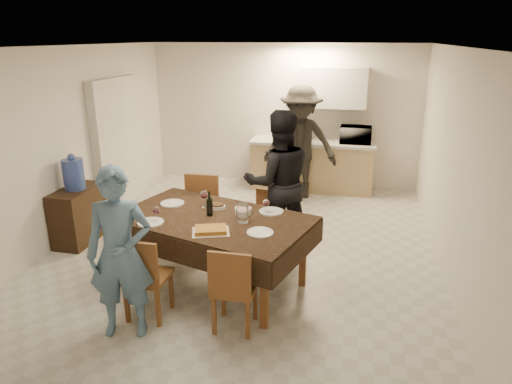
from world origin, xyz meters
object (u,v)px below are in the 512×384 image
Objects in this scene: dining_table at (213,221)px; savoury_tart at (211,230)px; microwave at (356,135)px; water_pitcher at (242,213)px; person_kitchen at (300,143)px; water_jug at (74,174)px; person_far at (279,183)px; person_near at (120,254)px; wine_bottle at (209,204)px; console at (79,215)px.

savoury_tart reaches higher than dining_table.
water_pitcher is at bearing 73.40° from microwave.
person_kitchen reaches higher than dining_table.
person_far is (2.72, 0.34, -0.03)m from water_jug.
person_near reaches higher than dining_table.
wine_bottle is 0.52× the size of microwave.
person_near is at bearing -104.30° from person_kitchen.
person_kitchen is (-0.92, -0.45, -0.09)m from microwave.
water_pitcher is 1.35m from person_near.
microwave is 0.29× the size of person_far.
water_jug is 0.22× the size of person_far.
microwave is 2.80m from person_far.
water_jug is 2.52m from savoury_tart.
console is at bearing -14.76° from person_far.
microwave is 5.16m from person_near.
water_jug is at bearing 154.34° from savoury_tart.
savoury_tart is 0.20× the size of person_far.
wine_bottle is at bearing 151.54° from dining_table.
person_near reaches higher than console.
person_kitchen is (0.19, 3.29, 0.05)m from water_pitcher.
console is 1.51× the size of microwave.
console is 4.09× the size of water_pitcher.
person_far is (-0.91, -2.64, -0.13)m from microwave.
water_pitcher is at bearing 8.41° from dining_table.
person_kitchen is (0.54, 3.24, 0.19)m from dining_table.
wine_bottle is 1.17m from person_far.
savoury_tart is at bearing -70.77° from wine_bottle.
console is 0.59m from water_jug.
water_jug is 0.25× the size of person_near.
person_near is at bearing -131.99° from water_pitcher.
dining_table is at bearing 40.51° from person_far.
water_jug is at bearing 0.00° from console.
person_far reaches higher than savoury_tart.
water_pitcher is (0.40, -0.10, -0.04)m from wine_bottle.
microwave reaches higher than water_pitcher.
person_kitchen is at bearing -111.67° from person_far.
water_pitcher is 0.54× the size of savoury_tart.
wine_bottle is 1.40× the size of water_pitcher.
water_pitcher is (0.35, -0.05, 0.14)m from dining_table.
wine_bottle is 3.94m from microwave.
console is 2.91× the size of wine_bottle.
savoury_tart is at bearing -127.15° from water_pitcher.
savoury_tart is at bearing -96.98° from person_kitchen.
wine_bottle is at bearing 109.23° from savoury_tart.
water_pitcher is at bearing 57.85° from person_far.
person_far is at bearing 7.08° from console.
person_kitchen is at bearing 79.47° from wine_bottle.
microwave reaches higher than dining_table.
microwave is (1.51, 3.64, 0.10)m from wine_bottle.
dining_table is at bearing 46.41° from person_near.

